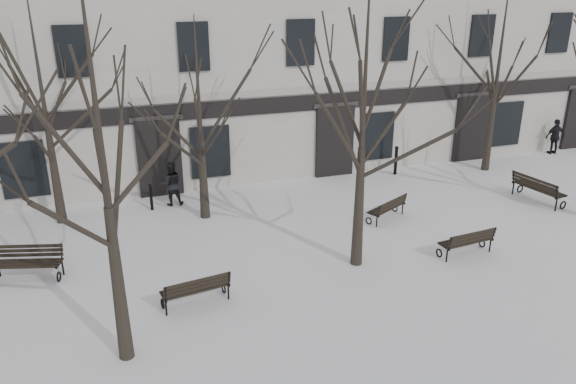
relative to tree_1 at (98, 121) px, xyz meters
name	(u,v)px	position (x,y,z in m)	size (l,w,h in m)	color
ground	(329,281)	(5.40, 1.59, -5.24)	(100.00, 100.00, 0.00)	white
building	(219,29)	(5.40, 14.55, 0.27)	(40.40, 10.20, 11.40)	beige
tree_1	(98,121)	(0.00, 0.00, 0.00)	(5.87, 5.87, 8.38)	black
tree_2	(365,84)	(6.53, 2.26, -0.10)	(5.76, 5.76, 8.23)	black
tree_4	(40,82)	(-1.60, 8.07, -0.55)	(5.25, 5.25, 7.50)	black
tree_5	(198,96)	(3.04, 6.94, -1.08)	(4.66, 4.66, 6.66)	black
tree_6	(501,51)	(15.31, 8.12, -0.31)	(5.52, 5.52, 7.88)	black
bench_1	(196,289)	(1.80, 1.54, -4.77)	(1.77, 0.86, 0.86)	black
bench_2	(467,241)	(9.82, 1.68, -4.78)	(1.74, 0.77, 0.85)	black
bench_3	(28,262)	(-2.29, 4.36, -4.74)	(1.91, 1.11, 0.91)	black
bench_4	(388,208)	(8.85, 4.75, -4.80)	(1.66, 1.23, 0.81)	black
bench_5	(537,188)	(14.75, 4.45, -4.71)	(1.04, 2.04, 0.99)	black
bollard_a	(151,196)	(1.38, 8.16, -4.72)	(0.12, 0.12, 0.97)	black
bollard_b	(396,159)	(11.37, 8.82, -4.59)	(0.16, 0.16, 1.21)	black
pedestrian_b	(173,204)	(2.14, 8.44, -5.24)	(0.78, 0.61, 1.61)	black
pedestrian_c	(552,154)	(19.73, 9.06, -5.24)	(0.96, 0.40, 1.63)	black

